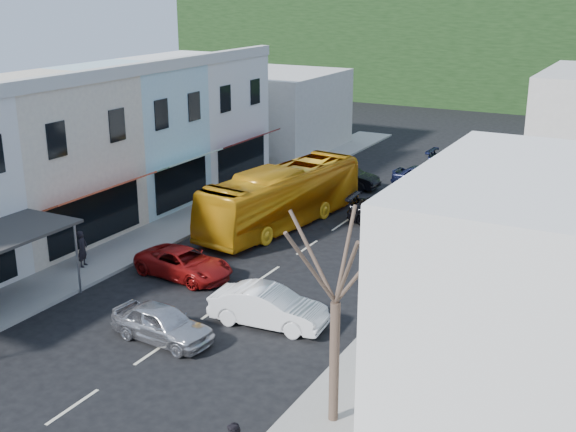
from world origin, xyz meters
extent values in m
plane|color=black|center=(0.00, 0.00, 0.00)|extent=(120.00, 120.00, 0.00)
cube|color=gray|center=(-7.50, 10.00, 0.07)|extent=(3.00, 52.00, 0.15)
cube|color=gray|center=(7.50, 10.00, 0.07)|extent=(3.00, 52.00, 0.15)
cube|color=beige|center=(-12.50, 3.00, 4.00)|extent=(7.00, 8.00, 8.00)
cube|color=#A23A20|center=(-8.40, 3.00, 3.05)|extent=(1.30, 6.80, 0.08)
cube|color=#AAD1D9|center=(-12.50, 10.00, 4.00)|extent=(7.00, 6.00, 8.00)
cube|color=#195926|center=(-8.40, 10.00, 3.05)|extent=(1.30, 5.10, 0.08)
cube|color=white|center=(-12.50, 16.50, 4.00)|extent=(7.00, 7.00, 8.00)
cube|color=#501411|center=(-8.40, 16.50, 3.05)|extent=(1.30, 5.95, 0.08)
cube|color=white|center=(13.50, -4.00, 4.00)|extent=(8.00, 9.00, 8.00)
cube|color=#B7B2A8|center=(-12.00, 27.00, 3.00)|extent=(8.00, 10.00, 6.00)
cube|color=black|center=(0.00, 64.00, 6.00)|extent=(80.00, 24.00, 12.00)
cube|color=black|center=(-8.00, 70.00, 10.00)|extent=(40.00, 16.00, 8.00)
imported|color=orange|center=(-2.76, 10.49, 1.55)|extent=(4.03, 11.83, 3.10)
imported|color=#B6B6BB|center=(-0.24, -3.19, 0.70)|extent=(4.52, 2.12, 1.40)
imported|color=silver|center=(2.52, -0.28, 0.70)|extent=(4.54, 2.18, 1.40)
imported|color=maroon|center=(-3.11, 2.09, 0.70)|extent=(4.77, 2.37, 1.40)
imported|color=black|center=(2.72, 13.21, 0.70)|extent=(4.61, 2.12, 1.40)
imported|color=black|center=(1.91, 20.99, 0.70)|extent=(4.56, 2.23, 1.40)
imported|color=black|center=(-2.79, 19.10, 0.70)|extent=(4.40, 1.81, 1.40)
imported|color=black|center=(3.20, 25.74, 0.70)|extent=(4.56, 1.99, 1.40)
imported|color=black|center=(-7.68, 0.66, 1.00)|extent=(0.57, 0.70, 1.70)
camera|label=1|loc=(14.94, -21.87, 12.35)|focal=45.00mm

